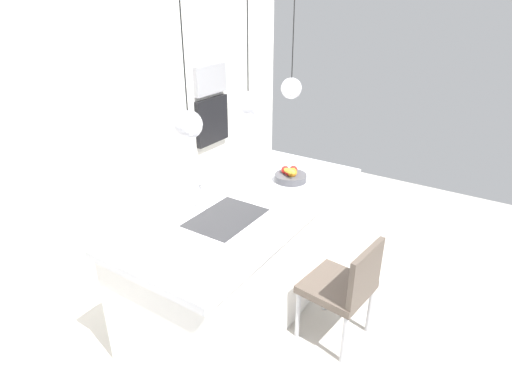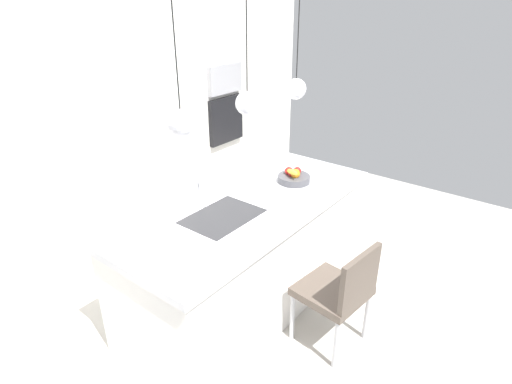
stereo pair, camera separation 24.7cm
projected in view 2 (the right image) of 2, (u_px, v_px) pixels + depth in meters
name	position (u px, v px, depth m)	size (l,w,h in m)	color
floor	(249.00, 298.00, 3.67)	(6.60, 6.60, 0.00)	#BCB7AD
back_wall	(114.00, 121.00, 4.03)	(6.00, 0.10, 2.60)	silver
kitchen_island	(249.00, 253.00, 3.47)	(2.26, 0.97, 0.94)	white
sink_basin	(223.00, 217.00, 3.06)	(0.56, 0.40, 0.02)	#2D2D30
faucet	(201.00, 191.00, 3.12)	(0.02, 0.17, 0.22)	silver
fruit_bowl	(294.00, 177.00, 3.60)	(0.28, 0.28, 0.15)	#4C4C51
microwave	(224.00, 79.00, 4.99)	(0.54, 0.08, 0.34)	#9E9EA3
oven	(226.00, 120.00, 5.20)	(0.56, 0.08, 0.56)	black
chair_near	(340.00, 290.00, 3.01)	(0.51, 0.51, 0.86)	brown
pendant_light_left	(181.00, 122.00, 2.49)	(0.17, 0.17, 0.77)	silver
pendant_light_center	(247.00, 103.00, 2.94)	(0.17, 0.17, 0.77)	silver
pendant_light_right	(296.00, 89.00, 3.38)	(0.17, 0.17, 0.77)	silver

